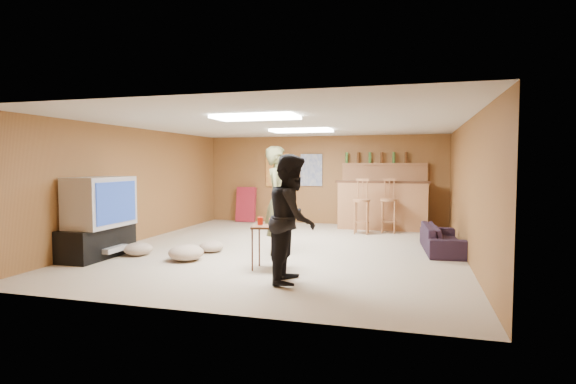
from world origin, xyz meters
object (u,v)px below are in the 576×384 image
(tray_table, at_px, (269,247))
(bar_counter, at_px, (383,205))
(sofa, at_px, (443,238))
(tv_body, at_px, (100,202))
(person_black, at_px, (292,218))
(person_olive, at_px, (278,200))

(tray_table, bearing_deg, bar_counter, 73.94)
(bar_counter, bearing_deg, sofa, -64.43)
(tv_body, relative_size, person_black, 0.67)
(bar_counter, height_order, tray_table, bar_counter)
(bar_counter, bearing_deg, person_olive, -113.59)
(sofa, bearing_deg, person_black, 137.90)
(bar_counter, relative_size, sofa, 1.28)
(bar_counter, bearing_deg, person_black, -99.03)
(tv_body, bearing_deg, bar_counter, 47.00)
(person_olive, distance_m, tray_table, 1.26)
(person_olive, distance_m, sofa, 2.90)
(tv_body, height_order, sofa, tv_body)
(person_black, bearing_deg, tray_table, 36.47)
(tv_body, relative_size, bar_counter, 0.55)
(sofa, height_order, tray_table, tray_table)
(tv_body, xyz_separation_m, tray_table, (2.86, -0.04, -0.58))
(person_black, bearing_deg, sofa, -42.86)
(tray_table, bearing_deg, sofa, 39.38)
(tv_body, bearing_deg, person_black, -10.05)
(tv_body, bearing_deg, person_olive, 21.54)
(tv_body, distance_m, person_olive, 2.87)
(person_olive, bearing_deg, tray_table, -173.76)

